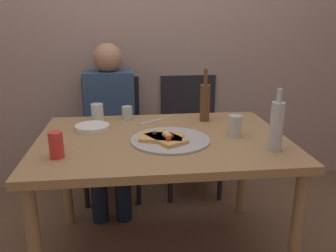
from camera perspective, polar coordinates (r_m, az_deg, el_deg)
back_wall at (r=2.78m, az=-3.19°, el=16.51°), size 6.00×0.10×2.60m
dining_table at (r=1.88m, az=-0.93°, el=-4.24°), size 1.32×0.92×0.73m
pizza_tray at (r=1.80m, az=0.36°, el=-2.29°), size 0.41×0.41×0.01m
pizza_slice_last at (r=1.77m, az=-0.33°, el=-2.01°), size 0.22×0.26×0.05m
pizza_slice_extra at (r=1.78m, az=-0.98°, el=-1.85°), size 0.24×0.18×0.05m
wine_bottle at (r=2.13m, az=6.07°, el=4.01°), size 0.06×0.06×0.32m
beer_bottle at (r=1.71m, az=17.35°, el=0.05°), size 0.06×0.06×0.30m
tumbler_near at (r=2.19m, az=-6.70°, el=2.16°), size 0.07×0.07×0.08m
tumbler_far at (r=2.18m, az=-11.50°, el=2.20°), size 0.07×0.07×0.11m
wine_glass at (r=1.89m, az=10.89°, el=0.02°), size 0.07×0.07×0.11m
soda_can at (r=1.65m, az=-17.83°, el=-2.95°), size 0.07×0.07×0.12m
plate_stack at (r=2.02m, az=-12.28°, el=-0.24°), size 0.19×0.19×0.03m
table_knife at (r=2.14m, az=-2.36°, el=0.84°), size 0.19×0.14×0.01m
chair_left at (r=2.73m, az=-9.19°, el=-0.47°), size 0.44×0.44×0.90m
chair_right at (r=2.77m, az=3.61°, el=-0.03°), size 0.44×0.44×0.90m
guest_in_sweater at (r=2.55m, az=-9.46°, el=1.22°), size 0.36×0.56×1.17m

